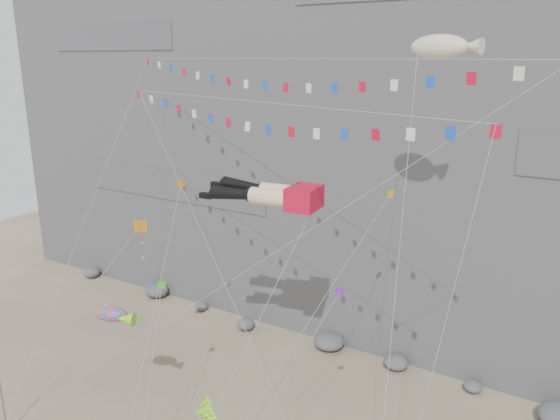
{
  "coord_description": "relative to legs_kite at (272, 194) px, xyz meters",
  "views": [
    {
      "loc": [
        18.34,
        -20.92,
        24.12
      ],
      "look_at": [
        -0.02,
        9.0,
        14.26
      ],
      "focal_mm": 35.0,
      "sensor_mm": 36.0,
      "label": 1
    }
  ],
  "objects": [
    {
      "name": "flag_banner_lower",
      "position": [
        0.15,
        -1.67,
        5.7
      ],
      "size": [
        27.14,
        12.07,
        25.51
      ],
      "color": "red",
      "rests_on": "ground"
    },
    {
      "name": "cliff",
      "position": [
        -0.85,
        25.4,
        9.03
      ],
      "size": [
        80.0,
        28.0,
        50.0
      ],
      "primitive_type": "cube",
      "color": "slate",
      "rests_on": "ground"
    },
    {
      "name": "legs_kite",
      "position": [
        0.0,
        0.0,
        0.0
      ],
      "size": [
        7.96,
        17.31,
        22.56
      ],
      "rotation": [
        0.0,
        0.0,
        0.11
      ],
      "color": "red",
      "rests_on": "ground"
    },
    {
      "name": "blimp_windsock",
      "position": [
        8.61,
        3.62,
        8.64
      ],
      "size": [
        4.71,
        14.39,
        28.07
      ],
      "color": "beige",
      "rests_on": "ground"
    },
    {
      "name": "small_kite_a",
      "position": [
        -6.94,
        -0.59,
        -0.35
      ],
      "size": [
        6.12,
        13.87,
        21.34
      ],
      "color": "orange",
      "rests_on": "ground"
    },
    {
      "name": "small_kite_b",
      "position": [
        6.13,
        -3.25,
        -4.14
      ],
      "size": [
        4.73,
        10.21,
        15.95
      ],
      "color": "purple",
      "rests_on": "ground"
    },
    {
      "name": "fish_windsock",
      "position": [
        -8.17,
        -6.25,
        -7.59
      ],
      "size": [
        7.71,
        4.76,
        10.79
      ],
      "color": "#FF4D0D",
      "rests_on": "ground"
    },
    {
      "name": "anchor_pole_left",
      "position": [
        -14.23,
        -10.62,
        -13.98
      ],
      "size": [
        0.12,
        0.12,
        3.99
      ],
      "primitive_type": "cylinder",
      "color": "gray",
      "rests_on": "ground"
    },
    {
      "name": "talus_boulders",
      "position": [
        -0.85,
        10.4,
        -15.37
      ],
      "size": [
        60.0,
        3.0,
        1.2
      ],
      "primitive_type": null,
      "color": "#5C5C61",
      "rests_on": "ground"
    },
    {
      "name": "small_kite_c",
      "position": [
        -4.95,
        -4.96,
        -5.64
      ],
      "size": [
        5.43,
        8.98,
        14.27
      ],
      "color": "green",
      "rests_on": "ground"
    },
    {
      "name": "harlequin_kite",
      "position": [
        -9.65,
        -1.88,
        -3.2
      ],
      "size": [
        7.47,
        10.72,
        17.27
      ],
      "color": "red",
      "rests_on": "ground"
    },
    {
      "name": "delta_kite",
      "position": [
        1.87,
        -9.22,
        -9.32
      ],
      "size": [
        2.33,
        5.44,
        8.61
      ],
      "color": "#FFF00D",
      "rests_on": "ground"
    },
    {
      "name": "small_kite_d",
      "position": [
        6.36,
        2.67,
        -0.29
      ],
      "size": [
        6.15,
        15.78,
        22.85
      ],
      "color": "gold",
      "rests_on": "ground"
    },
    {
      "name": "flag_banner_upper",
      "position": [
        -0.87,
        1.77,
        8.02
      ],
      "size": [
        33.54,
        18.39,
        30.35
      ],
      "color": "red",
      "rests_on": "ground"
    }
  ]
}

